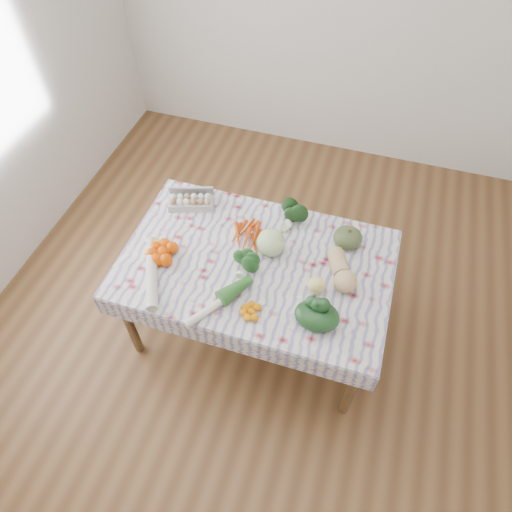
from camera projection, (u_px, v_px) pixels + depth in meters
The scene contains 17 objects.
ground at pixel (256, 324), 3.41m from camera, with size 4.50×4.50×0.00m, color brown.
wall_back at pixel (340, 1), 3.65m from camera, with size 4.00×0.04×2.80m, color silver.
dining_table at pixel (256, 270), 2.88m from camera, with size 1.60×1.00×0.75m.
tablecloth at pixel (256, 262), 2.82m from camera, with size 1.66×1.06×0.01m, color silver.
egg_carton at pixel (191, 202), 3.08m from camera, with size 0.30×0.12×0.08m, color #B8B7B3.
carrot_bunch at pixel (249, 234), 2.93m from camera, with size 0.24×0.21×0.04m, color #D14208.
kale_bunch at pixel (293, 216), 2.96m from camera, with size 0.16×0.14×0.14m, color black.
kabocha_squash at pixel (348, 238), 2.86m from camera, with size 0.18×0.18×0.12m, color #43522B.
cabbage at pixel (271, 243), 2.79m from camera, with size 0.18×0.18×0.18m, color #C1E199.
butternut_squash at pixel (342, 270), 2.69m from camera, with size 0.14×0.30×0.14m, color tan.
orange_cluster at pixel (163, 252), 2.80m from camera, with size 0.25×0.25×0.08m, color #F04E00.
broccoli at pixel (243, 267), 2.71m from camera, with size 0.16×0.16×0.12m, color #1D501E.
mandarin_cluster at pixel (251, 311), 2.56m from camera, with size 0.15×0.15×0.05m, color orange.
grapefruit at pixel (316, 285), 2.64m from camera, with size 0.11×0.11×0.11m, color #F3DF7A.
spinach_bag at pixel (317, 316), 2.51m from camera, with size 0.25×0.20×0.11m, color black.
daikon at pixel (152, 277), 2.70m from camera, with size 0.07×0.07×0.47m, color silver.
leek at pixel (219, 303), 2.60m from camera, with size 0.05×0.05×0.45m, color white.
Camera 1 is at (0.52, -1.64, 2.98)m, focal length 32.00 mm.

